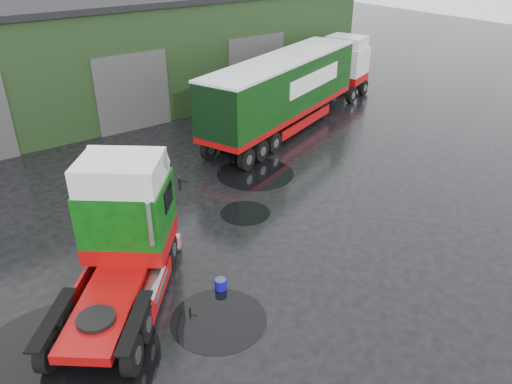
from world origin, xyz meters
TOP-DOWN VIEW (x-y plane):
  - ground at (0.00, 0.00)m, footprint 100.00×100.00m
  - warehouse at (2.00, 20.00)m, footprint 32.40×12.40m
  - hero_tractor at (-4.49, 0.92)m, footprint 6.13×6.65m
  - lorry_right at (8.00, 9.00)m, footprint 14.91×7.68m
  - wash_bucket at (-1.69, -0.08)m, footprint 0.36×0.36m
  - tree_back_b at (10.00, 30.00)m, footprint 4.40×4.40m
  - puddle_0 at (-2.47, -1.18)m, footprint 2.68×2.68m
  - puddle_1 at (1.50, 3.16)m, footprint 1.91×1.91m
  - puddle_2 at (-6.50, -0.21)m, footprint 4.94×4.94m
  - puddle_4 at (3.85, 5.71)m, footprint 3.41×3.41m

SIDE VIEW (x-z plane):
  - ground at x=0.00m, z-range 0.00..0.00m
  - puddle_0 at x=-2.47m, z-range 0.00..0.01m
  - puddle_1 at x=1.50m, z-range 0.00..0.01m
  - puddle_2 at x=-6.50m, z-range 0.00..0.01m
  - puddle_4 at x=3.85m, z-range 0.00..0.01m
  - wash_bucket at x=-1.69m, z-range 0.00..0.33m
  - lorry_right at x=8.00m, z-range 0.00..3.93m
  - hero_tractor at x=-4.49m, z-range 0.00..3.96m
  - warehouse at x=2.00m, z-range 0.01..6.31m
  - tree_back_b at x=10.00m, z-range 0.00..7.50m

